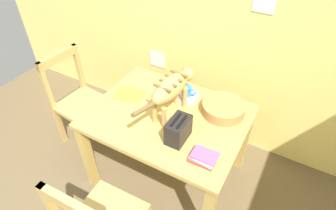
% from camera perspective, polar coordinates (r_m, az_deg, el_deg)
% --- Properties ---
extents(wall_rear, '(5.01, 0.11, 2.50)m').
position_cam_1_polar(wall_rear, '(2.50, 8.02, 17.91)').
color(wall_rear, '#EFDC73').
rests_on(wall_rear, ground_plane).
extents(dining_table, '(1.18, 0.91, 0.73)m').
position_cam_1_polar(dining_table, '(2.23, 0.00, -3.71)').
color(dining_table, tan).
rests_on(dining_table, ground_plane).
extents(cat, '(0.19, 0.70, 0.33)m').
position_cam_1_polar(cat, '(2.04, 0.80, 3.47)').
color(cat, tan).
rests_on(cat, dining_table).
extents(saucer_bowl, '(0.21, 0.21, 0.03)m').
position_cam_1_polar(saucer_bowl, '(2.32, 3.76, 1.74)').
color(saucer_bowl, '#BEADAD').
rests_on(saucer_bowl, dining_table).
extents(coffee_mug, '(0.12, 0.08, 0.09)m').
position_cam_1_polar(coffee_mug, '(2.28, 3.91, 2.89)').
color(coffee_mug, '#327DC0').
rests_on(coffee_mug, saucer_bowl).
extents(magazine, '(0.27, 0.22, 0.01)m').
position_cam_1_polar(magazine, '(2.38, -7.91, 2.13)').
color(magazine, gold).
rests_on(magazine, dining_table).
extents(book_stack, '(0.18, 0.14, 0.05)m').
position_cam_1_polar(book_stack, '(1.87, 7.23, -10.47)').
color(book_stack, red).
rests_on(book_stack, dining_table).
extents(wicker_basket, '(0.33, 0.33, 0.09)m').
position_cam_1_polar(wicker_basket, '(2.20, 11.14, -0.62)').
color(wicker_basket, '#AB7846').
rests_on(wicker_basket, dining_table).
extents(toaster, '(0.12, 0.20, 0.18)m').
position_cam_1_polar(toaster, '(1.93, 2.12, -5.05)').
color(toaster, black).
rests_on(toaster, dining_table).
extents(wooden_chair_far, '(0.46, 0.46, 0.95)m').
position_cam_1_polar(wooden_chair_far, '(2.83, -17.46, 0.61)').
color(wooden_chair_far, tan).
rests_on(wooden_chair_far, ground_plane).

